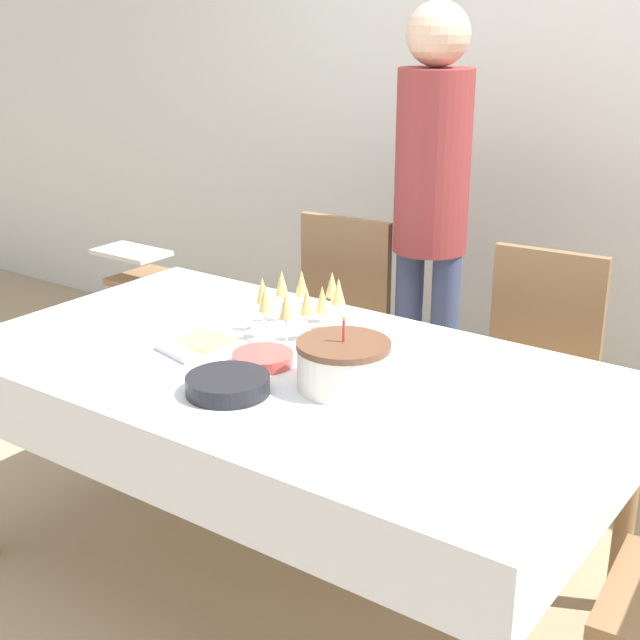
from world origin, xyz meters
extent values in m
plane|color=tan|center=(0.00, 0.00, 0.00)|extent=(12.00, 12.00, 0.00)
cube|color=silver|center=(0.00, 1.68, 1.35)|extent=(8.00, 0.05, 2.70)
cube|color=white|center=(0.00, 0.00, 0.74)|extent=(1.91, 1.06, 0.03)
cube|color=white|center=(0.00, 0.00, 0.65)|extent=(1.94, 1.09, 0.21)
cylinder|color=olive|center=(-0.89, 0.47, 0.36)|extent=(0.06, 0.06, 0.72)
cylinder|color=olive|center=(0.89, 0.47, 0.36)|extent=(0.06, 0.06, 0.72)
cube|color=olive|center=(-0.43, 0.78, 0.42)|extent=(0.45, 0.45, 0.04)
cube|color=olive|center=(-0.44, 0.97, 0.69)|extent=(0.40, 0.07, 0.50)
cylinder|color=olive|center=(-0.24, 0.61, 0.20)|extent=(0.04, 0.04, 0.40)
cylinder|color=olive|center=(-0.59, 0.59, 0.20)|extent=(0.04, 0.04, 0.40)
cylinder|color=olive|center=(-0.26, 0.97, 0.20)|extent=(0.04, 0.04, 0.40)
cylinder|color=olive|center=(-0.62, 0.94, 0.20)|extent=(0.04, 0.04, 0.40)
cube|color=olive|center=(0.43, 0.78, 0.42)|extent=(0.45, 0.45, 0.04)
cube|color=olive|center=(0.41, 0.97, 0.69)|extent=(0.40, 0.07, 0.50)
cylinder|color=olive|center=(0.62, 0.62, 0.20)|extent=(0.04, 0.04, 0.40)
cylinder|color=olive|center=(0.26, 0.58, 0.20)|extent=(0.04, 0.04, 0.40)
cylinder|color=olive|center=(0.59, 0.97, 0.20)|extent=(0.04, 0.04, 0.40)
cylinder|color=olive|center=(0.23, 0.94, 0.20)|extent=(0.04, 0.04, 0.40)
cylinder|color=olive|center=(1.01, 0.16, 0.20)|extent=(0.04, 0.04, 0.40)
cylinder|color=silver|center=(0.24, -0.05, 0.81)|extent=(0.25, 0.25, 0.11)
cylinder|color=brown|center=(0.24, -0.05, 0.88)|extent=(0.26, 0.26, 0.02)
cylinder|color=#E53F3F|center=(0.24, -0.05, 0.91)|extent=(0.01, 0.01, 0.06)
sphere|color=#F9CC4C|center=(0.24, -0.05, 0.95)|extent=(0.01, 0.01, 0.01)
cylinder|color=silver|center=(-0.11, 0.22, 0.75)|extent=(0.35, 0.35, 0.01)
cylinder|color=silver|center=(-0.01, 0.21, 0.76)|extent=(0.05, 0.05, 0.00)
cylinder|color=silver|center=(-0.01, 0.21, 0.80)|extent=(0.01, 0.01, 0.08)
cone|color=#E0CC72|center=(-0.01, 0.21, 0.89)|extent=(0.04, 0.04, 0.08)
cylinder|color=silver|center=(-0.02, 0.31, 0.76)|extent=(0.05, 0.05, 0.00)
cylinder|color=silver|center=(-0.02, 0.31, 0.80)|extent=(0.01, 0.01, 0.08)
cone|color=#E0CC72|center=(-0.02, 0.31, 0.89)|extent=(0.04, 0.04, 0.08)
cylinder|color=silver|center=(-0.08, 0.35, 0.76)|extent=(0.05, 0.05, 0.00)
cylinder|color=silver|center=(-0.08, 0.35, 0.80)|extent=(0.01, 0.01, 0.08)
cone|color=#E0CC72|center=(-0.08, 0.35, 0.89)|extent=(0.04, 0.04, 0.08)
cylinder|color=silver|center=(-0.16, 0.31, 0.76)|extent=(0.05, 0.05, 0.00)
cylinder|color=silver|center=(-0.16, 0.31, 0.80)|extent=(0.01, 0.01, 0.08)
cone|color=#E0CC72|center=(-0.16, 0.31, 0.89)|extent=(0.04, 0.04, 0.08)
cylinder|color=silver|center=(-0.22, 0.27, 0.76)|extent=(0.05, 0.05, 0.00)
cylinder|color=silver|center=(-0.22, 0.27, 0.80)|extent=(0.01, 0.01, 0.08)
cone|color=#E0CC72|center=(-0.22, 0.27, 0.89)|extent=(0.04, 0.04, 0.08)
cylinder|color=silver|center=(-0.22, 0.17, 0.76)|extent=(0.05, 0.05, 0.00)
cylinder|color=silver|center=(-0.22, 0.17, 0.80)|extent=(0.01, 0.01, 0.08)
cone|color=#E0CC72|center=(-0.22, 0.17, 0.89)|extent=(0.04, 0.04, 0.08)
cylinder|color=silver|center=(-0.16, 0.12, 0.76)|extent=(0.05, 0.05, 0.00)
cylinder|color=silver|center=(-0.16, 0.12, 0.80)|extent=(0.01, 0.01, 0.08)
cone|color=#E0CC72|center=(-0.16, 0.12, 0.89)|extent=(0.04, 0.04, 0.08)
cylinder|color=silver|center=(-0.07, 0.10, 0.76)|extent=(0.05, 0.05, 0.00)
cylinder|color=silver|center=(-0.07, 0.10, 0.80)|extent=(0.01, 0.01, 0.08)
cone|color=#E0CC72|center=(-0.07, 0.10, 0.89)|extent=(0.04, 0.04, 0.08)
cylinder|color=silver|center=(-0.04, 0.17, 0.76)|extent=(0.05, 0.05, 0.00)
cylinder|color=silver|center=(-0.04, 0.17, 0.80)|extent=(0.01, 0.01, 0.08)
cone|color=#E0CC72|center=(-0.04, 0.17, 0.89)|extent=(0.04, 0.04, 0.08)
cylinder|color=black|center=(0.01, -0.26, 0.76)|extent=(0.23, 0.23, 0.01)
cylinder|color=black|center=(0.01, -0.26, 0.76)|extent=(0.23, 0.23, 0.01)
cylinder|color=black|center=(0.01, -0.26, 0.77)|extent=(0.23, 0.23, 0.01)
cylinder|color=black|center=(0.01, -0.26, 0.78)|extent=(0.23, 0.23, 0.01)
cylinder|color=black|center=(0.01, -0.26, 0.78)|extent=(0.23, 0.23, 0.01)
cylinder|color=black|center=(0.01, -0.26, 0.79)|extent=(0.23, 0.23, 0.01)
cylinder|color=black|center=(0.01, -0.26, 0.80)|extent=(0.23, 0.23, 0.01)
cylinder|color=#CC4C47|center=(-0.04, -0.05, 0.76)|extent=(0.18, 0.18, 0.01)
cylinder|color=#CC4C47|center=(-0.04, -0.05, 0.76)|extent=(0.18, 0.18, 0.01)
cylinder|color=#CC4C47|center=(-0.04, -0.05, 0.77)|extent=(0.18, 0.18, 0.01)
cylinder|color=#CC4C47|center=(-0.04, -0.05, 0.78)|extent=(0.18, 0.18, 0.01)
cylinder|color=#CC4C47|center=(-0.04, -0.05, 0.78)|extent=(0.18, 0.18, 0.01)
cube|color=silver|center=(0.26, -0.27, 0.75)|extent=(0.29, 0.13, 0.00)
cube|color=silver|center=(-0.30, -0.14, 0.76)|extent=(0.18, 0.10, 0.02)
cube|color=#E0D166|center=(-0.31, -0.01, 0.76)|extent=(0.15, 0.15, 0.01)
cylinder|color=#3F4C72|center=(-0.17, 1.02, 0.43)|extent=(0.11, 0.11, 0.85)
cylinder|color=#3F4C72|center=(-0.01, 1.02, 0.43)|extent=(0.11, 0.11, 0.85)
cylinder|color=maroon|center=(-0.09, 1.02, 1.19)|extent=(0.28, 0.28, 0.67)
sphere|color=#D8B293|center=(-0.09, 1.02, 1.64)|extent=(0.23, 0.23, 0.23)
cube|color=olive|center=(-1.42, 0.82, 0.55)|extent=(0.30, 0.30, 0.03)
cube|color=silver|center=(-1.42, 0.72, 0.70)|extent=(0.33, 0.20, 0.02)
cylinder|color=olive|center=(-1.53, 0.71, 0.27)|extent=(0.03, 0.03, 0.54)
cylinder|color=olive|center=(-1.31, 0.71, 0.27)|extent=(0.03, 0.03, 0.54)
cylinder|color=olive|center=(-1.53, 0.93, 0.27)|extent=(0.03, 0.03, 0.54)
cylinder|color=olive|center=(-1.31, 0.93, 0.27)|extent=(0.03, 0.03, 0.54)
camera|label=1|loc=(1.49, -1.89, 1.74)|focal=50.00mm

